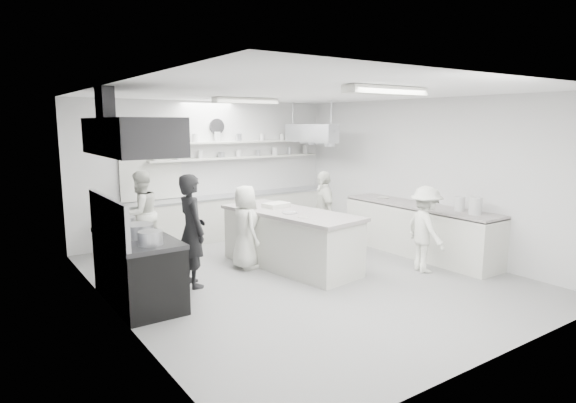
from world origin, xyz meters
TOP-DOWN VIEW (x-y plane):
  - floor at (0.00, 0.00)m, footprint 6.00×7.00m
  - ceiling at (0.00, 0.00)m, footprint 6.00×7.00m
  - wall_back at (0.00, 3.50)m, footprint 6.00×0.04m
  - wall_front at (0.00, -3.50)m, footprint 6.00×0.04m
  - wall_left at (-3.00, 0.00)m, footprint 0.04×7.00m
  - wall_right at (3.00, 0.00)m, footprint 0.04×7.00m
  - stove at (-2.60, 0.40)m, footprint 0.80×1.80m
  - exhaust_hood at (-2.60, 0.40)m, footprint 0.85×2.00m
  - back_counter at (0.30, 3.20)m, footprint 5.00×0.60m
  - shelf_lower at (0.70, 3.37)m, footprint 4.20×0.26m
  - shelf_upper at (0.70, 3.37)m, footprint 4.20×0.26m
  - pass_through_window at (-1.30, 3.48)m, footprint 1.30×0.04m
  - wall_clock at (0.20, 3.46)m, footprint 0.32×0.05m
  - right_counter at (2.65, -0.20)m, footprint 0.74×3.30m
  - pot_rack at (2.00, 2.40)m, footprint 0.30×1.60m
  - light_fixture_front at (0.00, -1.80)m, footprint 1.30×0.25m
  - light_fixture_rear at (0.00, 1.80)m, footprint 1.30×0.25m
  - prep_island at (0.15, 0.55)m, footprint 1.35×2.71m
  - stove_pot at (-2.60, 0.29)m, footprint 0.42×0.42m
  - cook_stove at (-1.68, 0.59)m, footprint 0.46×0.67m
  - cook_back at (-1.78, 2.77)m, footprint 0.96×0.86m
  - cook_island_left at (-0.54, 0.94)m, footprint 0.55×0.77m
  - cook_island_right at (1.29, 1.04)m, footprint 0.73×1.02m
  - cook_right at (1.89, -0.99)m, footprint 0.82×1.08m
  - bowl_island_a at (0.03, 0.40)m, footprint 0.35×0.35m
  - bowl_island_b at (-0.01, -0.05)m, footprint 0.25×0.25m
  - bowl_right at (2.67, 0.79)m, footprint 0.28×0.28m

SIDE VIEW (x-z plane):
  - floor at x=0.00m, z-range -0.02..0.00m
  - stove at x=-2.60m, z-range 0.00..0.90m
  - back_counter at x=0.30m, z-range 0.00..0.92m
  - right_counter at x=2.65m, z-range 0.00..0.94m
  - prep_island at x=0.15m, z-range 0.00..0.96m
  - cook_island_left at x=-0.54m, z-range 0.00..1.46m
  - cook_right at x=1.89m, z-range 0.00..1.48m
  - cook_island_right at x=1.29m, z-range 0.00..1.60m
  - cook_back at x=-1.78m, z-range 0.00..1.64m
  - cook_stove at x=-1.68m, z-range 0.00..1.76m
  - bowl_right at x=2.67m, z-range 0.94..1.00m
  - bowl_island_b at x=-0.01m, z-range 0.96..1.02m
  - bowl_island_a at x=0.03m, z-range 0.96..1.02m
  - stove_pot at x=-2.60m, z-range 0.91..1.15m
  - pass_through_window at x=-1.30m, z-range 0.95..1.95m
  - wall_back at x=0.00m, z-range 0.00..3.00m
  - wall_front at x=0.00m, z-range 0.00..3.00m
  - wall_left at x=-3.00m, z-range 0.00..3.00m
  - wall_right at x=3.00m, z-range 0.00..3.00m
  - shelf_lower at x=0.70m, z-range 1.73..1.77m
  - shelf_upper at x=0.70m, z-range 2.08..2.12m
  - pot_rack at x=2.00m, z-range 2.10..2.50m
  - exhaust_hood at x=-2.60m, z-range 2.10..2.60m
  - wall_clock at x=0.20m, z-range 2.29..2.61m
  - light_fixture_front at x=0.00m, z-range 2.89..2.99m
  - light_fixture_rear at x=0.00m, z-range 2.89..2.99m
  - ceiling at x=0.00m, z-range 3.00..3.02m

